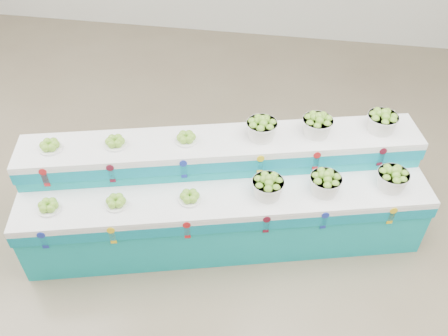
{
  "coord_description": "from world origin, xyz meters",
  "views": [
    {
      "loc": [
        1.48,
        -2.66,
        3.77
      ],
      "look_at": [
        0.95,
        0.48,
        0.87
      ],
      "focal_mm": 37.18,
      "sensor_mm": 36.0,
      "label": 1
    }
  ],
  "objects_px": {
    "plate_upper_mid": "(115,141)",
    "basket_upper_right": "(382,121)",
    "display_stand": "(224,195)",
    "basket_lower_left": "(268,186)"
  },
  "relations": [
    {
      "from": "plate_upper_mid",
      "to": "basket_upper_right",
      "type": "distance_m",
      "value": 2.53
    },
    {
      "from": "display_stand",
      "to": "basket_upper_right",
      "type": "height_order",
      "value": "basket_upper_right"
    },
    {
      "from": "basket_lower_left",
      "to": "plate_upper_mid",
      "type": "bearing_deg",
      "value": 175.6
    },
    {
      "from": "display_stand",
      "to": "plate_upper_mid",
      "type": "relative_size",
      "value": 18.13
    },
    {
      "from": "plate_upper_mid",
      "to": "display_stand",
      "type": "bearing_deg",
      "value": 1.3
    },
    {
      "from": "display_stand",
      "to": "plate_upper_mid",
      "type": "bearing_deg",
      "value": 166.45
    },
    {
      "from": "basket_upper_right",
      "to": "plate_upper_mid",
      "type": "bearing_deg",
      "value": -165.15
    },
    {
      "from": "plate_upper_mid",
      "to": "basket_upper_right",
      "type": "xyz_separation_m",
      "value": [
        2.44,
        0.65,
        0.06
      ]
    },
    {
      "from": "plate_upper_mid",
      "to": "basket_upper_right",
      "type": "bearing_deg",
      "value": 14.85
    },
    {
      "from": "basket_lower_left",
      "to": "display_stand",
      "type": "bearing_deg",
      "value": 162.47
    }
  ]
}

